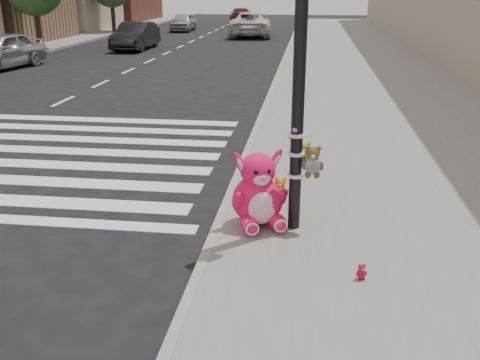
% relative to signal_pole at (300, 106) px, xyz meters
% --- Properties ---
extents(ground, '(120.00, 120.00, 0.00)m').
position_rel_signal_pole_xyz_m(ground, '(-2.62, -1.81, -1.81)').
color(ground, black).
rests_on(ground, ground).
extents(sidewalk_near, '(7.00, 80.00, 0.14)m').
position_rel_signal_pole_xyz_m(sidewalk_near, '(2.38, 8.19, -1.74)').
color(sidewalk_near, slate).
rests_on(sidewalk_near, ground).
extents(curb_edge, '(0.12, 80.00, 0.15)m').
position_rel_signal_pole_xyz_m(curb_edge, '(-1.07, 8.19, -1.74)').
color(curb_edge, gray).
rests_on(curb_edge, ground).
extents(signal_pole, '(0.68, 0.48, 4.00)m').
position_rel_signal_pole_xyz_m(signal_pole, '(0.00, 0.00, 0.00)').
color(signal_pole, black).
rests_on(signal_pole, sidewalk_near).
extents(pink_bunny, '(0.90, 0.97, 1.09)m').
position_rel_signal_pole_xyz_m(pink_bunny, '(-0.52, 0.01, -1.23)').
color(pink_bunny, '#FF155E').
rests_on(pink_bunny, sidewalk_near).
extents(red_teddy, '(0.15, 0.12, 0.19)m').
position_rel_signal_pole_xyz_m(red_teddy, '(0.78, -1.31, -1.58)').
color(red_teddy, red).
rests_on(red_teddy, sidewalk_near).
extents(car_dark_far, '(1.55, 4.32, 1.42)m').
position_rel_signal_pole_xyz_m(car_dark_far, '(-9.13, 21.58, -1.10)').
color(car_dark_far, black).
rests_on(car_dark_far, ground).
extents(car_white_near, '(3.08, 5.89, 1.58)m').
position_rel_signal_pole_xyz_m(car_white_near, '(-3.92, 29.93, -1.02)').
color(car_white_near, silver).
rests_on(car_white_near, ground).
extents(car_maroon_near, '(2.66, 4.92, 1.36)m').
position_rel_signal_pole_xyz_m(car_maroon_near, '(-6.12, 42.10, -1.13)').
color(car_maroon_near, '#4F161A').
rests_on(car_maroon_near, ground).
extents(car_silver_deep, '(1.64, 3.83, 1.29)m').
position_rel_signal_pole_xyz_m(car_silver_deep, '(-9.40, 33.81, -1.17)').
color(car_silver_deep, '#A8A8AC').
rests_on(car_silver_deep, ground).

